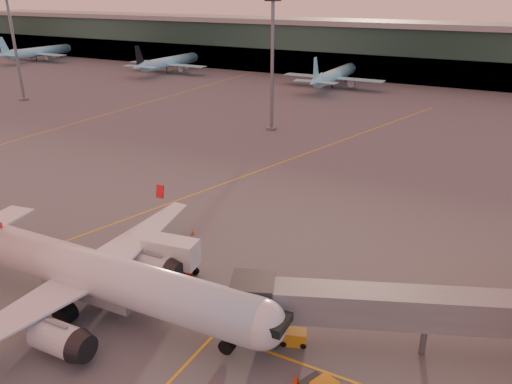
% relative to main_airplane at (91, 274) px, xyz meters
% --- Properties ---
extents(ground, '(600.00, 600.00, 0.00)m').
position_rel_main_airplane_xyz_m(ground, '(6.40, -2.75, -3.73)').
color(ground, '#4C4F54').
rests_on(ground, ground).
extents(taxi_markings, '(100.12, 173.00, 0.01)m').
position_rel_main_airplane_xyz_m(taxi_markings, '(-0.92, 41.73, -3.73)').
color(taxi_markings, gold).
rests_on(taxi_markings, ground).
extents(terminal, '(400.00, 20.00, 17.60)m').
position_rel_main_airplane_xyz_m(terminal, '(6.40, 139.04, 5.03)').
color(terminal, '#19382D').
rests_on(terminal, ground).
extents(mast_west_far, '(2.40, 2.40, 25.60)m').
position_rel_main_airplane_xyz_m(mast_west_far, '(-83.60, 59.25, 11.13)').
color(mast_west_far, slate).
rests_on(mast_west_far, ground).
extents(mast_west_near, '(2.40, 2.40, 25.60)m').
position_rel_main_airplane_xyz_m(mast_west_near, '(-13.60, 63.25, 11.13)').
color(mast_west_near, slate).
rests_on(mast_west_near, ground).
extents(distant_aircraft_row, '(290.00, 34.00, 13.00)m').
position_rel_main_airplane_xyz_m(distant_aircraft_row, '(-14.60, 115.25, -3.73)').
color(distant_aircraft_row, '#93E4F6').
rests_on(distant_aircraft_row, ground).
extents(main_airplane, '(38.01, 34.19, 11.48)m').
position_rel_main_airplane_xyz_m(main_airplane, '(0.00, 0.00, 0.00)').
color(main_airplane, silver).
rests_on(main_airplane, ground).
extents(jet_bridge, '(30.29, 14.65, 5.74)m').
position_rel_main_airplane_xyz_m(jet_bridge, '(28.59, 8.46, 0.26)').
color(jet_bridge, slate).
rests_on(jet_bridge, ground).
extents(catering_truck, '(5.70, 3.08, 4.21)m').
position_rel_main_airplane_xyz_m(catering_truck, '(2.85, 7.78, -1.34)').
color(catering_truck, '#A81C18').
rests_on(catering_truck, ground).
extents(gpu_cart, '(2.34, 1.83, 1.20)m').
position_rel_main_airplane_xyz_m(gpu_cart, '(17.74, 4.17, -3.14)').
color(gpu_cart, orange).
rests_on(gpu_cart, ground).
extents(cone_nose, '(0.49, 0.49, 0.63)m').
position_rel_main_airplane_xyz_m(cone_nose, '(19.72, 0.23, -3.43)').
color(cone_nose, '#E43B0C').
rests_on(cone_nose, ground).
extents(cone_wing_left, '(0.45, 0.45, 0.57)m').
position_rel_main_airplane_xyz_m(cone_wing_left, '(-0.80, 16.48, -3.46)').
color(cone_wing_left, '#E43B0C').
rests_on(cone_wing_left, ground).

